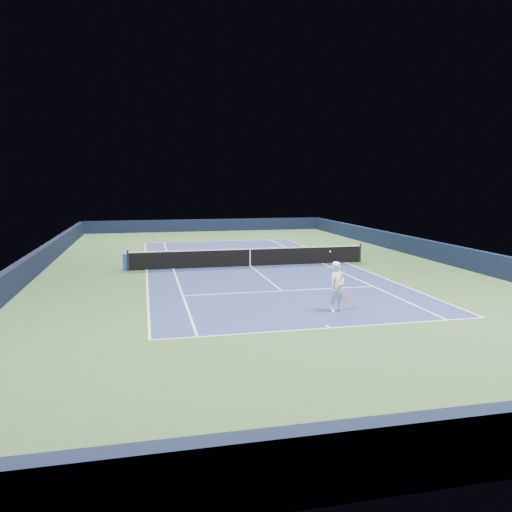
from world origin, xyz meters
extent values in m
plane|color=#31522D|center=(0.00, 0.00, 0.00)|extent=(40.00, 40.00, 0.00)
cube|color=black|center=(0.00, 19.82, 0.55)|extent=(22.00, 0.35, 1.10)
cube|color=#101832|center=(10.82, 0.00, 0.55)|extent=(0.35, 40.00, 1.10)
cube|color=black|center=(-10.82, 0.00, 0.55)|extent=(0.35, 40.00, 1.10)
cube|color=navy|center=(0.00, 0.00, 0.00)|extent=(10.97, 23.77, 0.01)
cube|color=white|center=(0.00, 11.88, 0.01)|extent=(10.97, 0.08, 0.00)
cube|color=white|center=(0.00, -11.88, 0.01)|extent=(10.97, 0.08, 0.00)
cube|color=white|center=(5.49, 0.00, 0.01)|extent=(0.08, 23.77, 0.00)
cube|color=white|center=(-5.49, 0.00, 0.01)|extent=(0.08, 23.77, 0.00)
cube|color=white|center=(4.12, 0.00, 0.01)|extent=(0.08, 23.77, 0.00)
cube|color=white|center=(-4.12, 0.00, 0.01)|extent=(0.08, 23.77, 0.00)
cube|color=white|center=(0.00, 6.40, 0.01)|extent=(8.23, 0.08, 0.00)
cube|color=white|center=(0.00, -6.40, 0.01)|extent=(8.23, 0.08, 0.00)
cube|color=white|center=(0.00, 0.00, 0.01)|extent=(0.08, 12.80, 0.00)
cube|color=white|center=(0.00, 11.73, 0.01)|extent=(0.08, 0.30, 0.00)
cube|color=white|center=(0.00, -11.73, 0.01)|extent=(0.08, 0.30, 0.00)
cylinder|color=black|center=(-6.40, 0.00, 0.54)|extent=(0.10, 0.10, 1.07)
cylinder|color=black|center=(6.40, 0.00, 0.54)|extent=(0.10, 0.10, 1.07)
cube|color=black|center=(0.00, 0.00, 0.46)|extent=(12.80, 0.03, 0.91)
cube|color=white|center=(0.00, 0.00, 0.94)|extent=(12.80, 0.04, 0.06)
cube|color=white|center=(0.00, 0.00, 0.46)|extent=(0.05, 0.04, 0.91)
cube|color=blue|center=(-6.40, 0.38, 0.42)|extent=(0.54, 0.49, 0.83)
cube|color=white|center=(-6.11, 0.38, 0.45)|extent=(0.03, 0.37, 0.37)
imported|color=white|center=(0.97, -10.02, 0.89)|extent=(0.76, 0.64, 1.77)
cylinder|color=#CB839A|center=(1.29, -10.07, 0.70)|extent=(0.03, 0.03, 0.29)
cylinder|color=black|center=(1.29, -10.07, 0.46)|extent=(0.29, 0.02, 0.29)
cylinder|color=pink|center=(1.29, -10.07, 0.46)|extent=(0.31, 0.03, 0.31)
sphere|color=gold|center=(1.07, -9.02, 1.99)|extent=(0.07, 0.07, 0.07)
camera|label=1|loc=(-5.54, -26.01, 4.51)|focal=35.00mm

